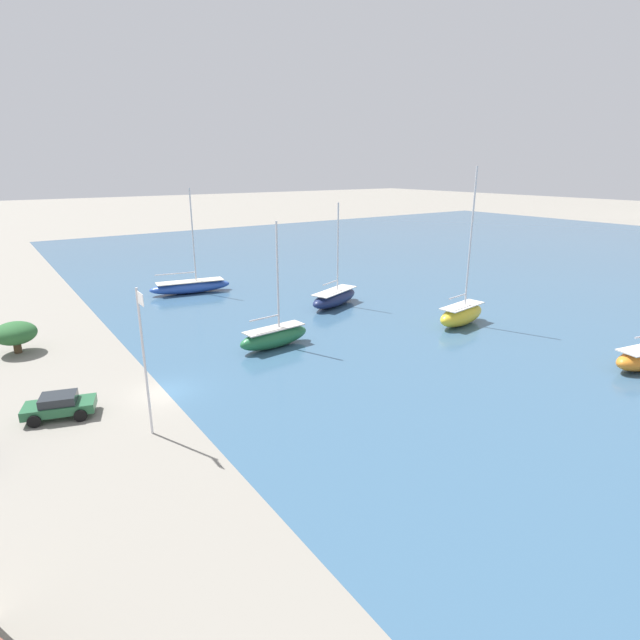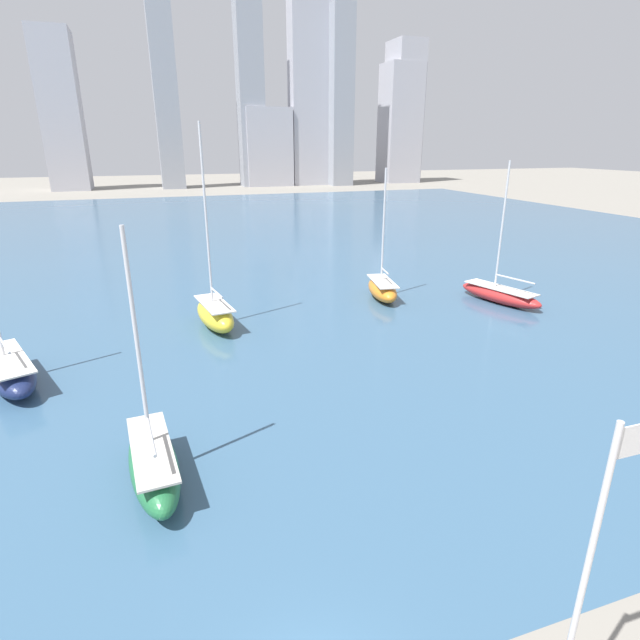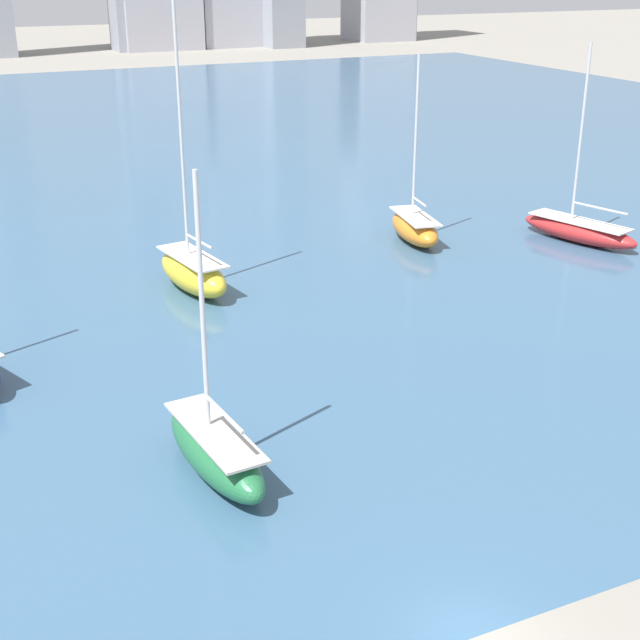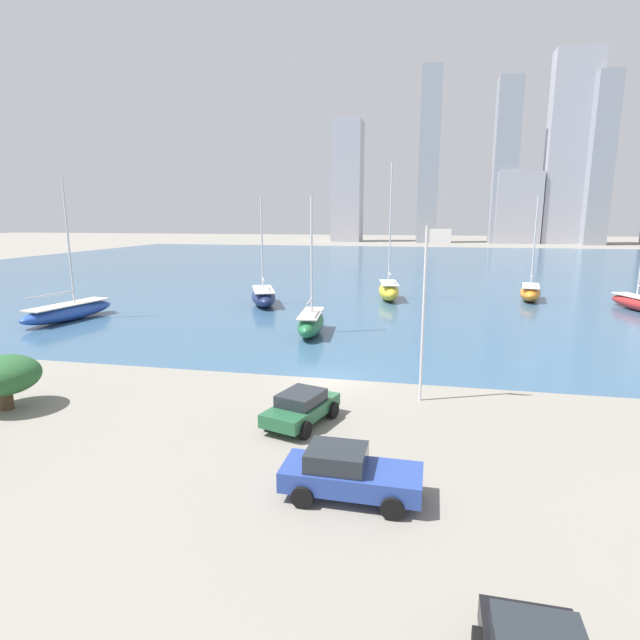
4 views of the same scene
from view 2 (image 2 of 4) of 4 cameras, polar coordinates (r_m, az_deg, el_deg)
name	(u,v)px [view 2 (image 2 of 4)]	position (r m, az deg, el deg)	size (l,w,h in m)	color
harbor_water	(172,241)	(79.73, -16.56, 8.61)	(180.00, 140.00, 0.00)	#385B7A
flag_pole	(585,587)	(13.36, 28.05, -25.34)	(1.24, 0.14, 9.05)	silver
distant_city_skyline	(286,109)	(186.59, -3.85, 22.93)	(127.26, 19.66, 65.80)	#A8A8B2
sailboat_red	(500,294)	(49.17, 19.87, 2.83)	(4.47, 8.73, 12.62)	#B72828
sailboat_green	(153,463)	(23.40, -18.50, -15.23)	(2.60, 7.14, 11.09)	#236B3D
sailboat_yellow	(215,314)	(40.63, -11.92, 0.72)	(3.26, 7.04, 15.50)	yellow
sailboat_navy	(8,370)	(35.80, -32.04, -4.89)	(5.34, 8.45, 11.65)	#19234C
sailboat_orange	(382,289)	(47.73, 7.13, 3.58)	(3.39, 6.74, 11.95)	orange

